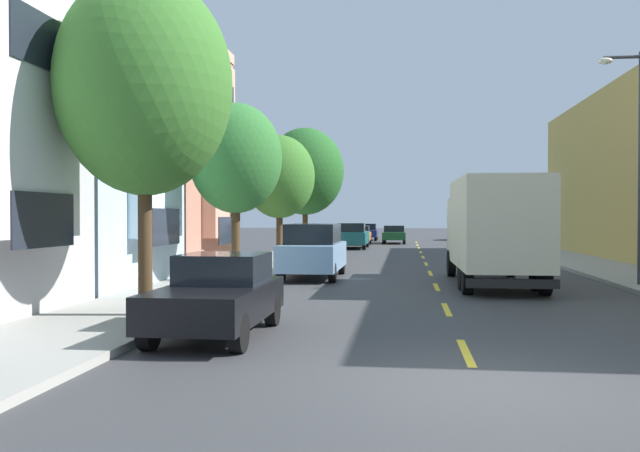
{
  "coord_description": "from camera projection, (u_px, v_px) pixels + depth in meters",
  "views": [
    {
      "loc": [
        -1.0,
        -9.02,
        2.23
      ],
      "look_at": [
        -5.42,
        25.88,
        1.68
      ],
      "focal_mm": 37.45,
      "sensor_mm": 36.0,
      "label": 1
    }
  ],
  "objects": [
    {
      "name": "street_tree_third",
      "position": [
        279.0,
        177.0,
        29.01
      ],
      "size": [
        3.09,
        3.09,
        5.59
      ],
      "color": "#47331E",
      "rests_on": "sidewalk_left"
    },
    {
      "name": "townhouse_third_terracotta",
      "position": [
        80.0,
        160.0,
        27.65
      ],
      "size": [
        12.12,
        6.66,
        9.48
      ],
      "color": "#B27560",
      "rests_on": "ground_plane"
    },
    {
      "name": "parked_wagon_navy",
      "position": [
        367.0,
        231.0,
        60.03
      ],
      "size": [
        1.9,
        4.73,
        1.5
      ],
      "color": "navy",
      "rests_on": "ground_plane"
    },
    {
      "name": "street_tree_second",
      "position": [
        236.0,
        159.0,
        21.48
      ],
      "size": [
        3.0,
        3.0,
        5.72
      ],
      "color": "#47331E",
      "rests_on": "sidewalk_left"
    },
    {
      "name": "parked_wagon_white",
      "position": [
        463.0,
        231.0,
        60.4
      ],
      "size": [
        1.91,
        4.73,
        1.5
      ],
      "color": "silver",
      "rests_on": "ground_plane"
    },
    {
      "name": "street_lamp",
      "position": [
        636.0,
        150.0,
        20.16
      ],
      "size": [
        1.35,
        0.28,
        7.03
      ],
      "color": "#38383D",
      "rests_on": "sidewalk_right"
    },
    {
      "name": "parked_sedan_orange",
      "position": [
        359.0,
        235.0,
        51.55
      ],
      "size": [
        1.86,
        4.52,
        1.43
      ],
      "color": "orange",
      "rests_on": "ground_plane"
    },
    {
      "name": "sidewalk_left",
      "position": [
        295.0,
        254.0,
        37.52
      ],
      "size": [
        3.2,
        120.0,
        0.14
      ],
      "primitive_type": "cube",
      "color": "#99968E",
      "rests_on": "ground_plane"
    },
    {
      "name": "delivery_box_truck",
      "position": [
        493.0,
        226.0,
        21.1
      ],
      "size": [
        2.46,
        7.82,
        3.35
      ],
      "color": "beige",
      "rests_on": "ground_plane"
    },
    {
      "name": "street_tree_nearest",
      "position": [
        145.0,
        85.0,
        13.94
      ],
      "size": [
        3.67,
        3.67,
        7.15
      ],
      "color": "#47331E",
      "rests_on": "sidewalk_left"
    },
    {
      "name": "lane_centerline_dashes",
      "position": [
        424.0,
        260.0,
        33.16
      ],
      "size": [
        0.14,
        47.2,
        0.01
      ],
      "color": "yellow",
      "rests_on": "ground_plane"
    },
    {
      "name": "moving_forest_sedan",
      "position": [
        394.0,
        234.0,
        53.33
      ],
      "size": [
        1.8,
        4.5,
        1.43
      ],
      "color": "#194C28",
      "rests_on": "ground_plane"
    },
    {
      "name": "sidewalk_right",
      "position": [
        556.0,
        256.0,
        35.74
      ],
      "size": [
        3.2,
        120.0,
        0.14
      ],
      "primitive_type": "cube",
      "color": "#99968E",
      "rests_on": "ground_plane"
    },
    {
      "name": "ground_plane",
      "position": [
        422.0,
        254.0,
        38.62
      ],
      "size": [
        160.0,
        160.0,
        0.0
      ],
      "primitive_type": "plane",
      "color": "#38383A"
    },
    {
      "name": "street_tree_farthest",
      "position": [
        305.0,
        172.0,
        36.52
      ],
      "size": [
        4.25,
        4.25,
        6.9
      ],
      "color": "#47331E",
      "rests_on": "sidewalk_left"
    },
    {
      "name": "parked_pickup_teal",
      "position": [
        352.0,
        236.0,
        45.03
      ],
      "size": [
        2.0,
        5.3,
        1.73
      ],
      "color": "#195B60",
      "rests_on": "ground_plane"
    },
    {
      "name": "parked_hatchback_black",
      "position": [
        218.0,
        295.0,
        12.34
      ],
      "size": [
        1.76,
        4.01,
        1.5
      ],
      "color": "black",
      "rests_on": "ground_plane"
    },
    {
      "name": "parked_suv_sky",
      "position": [
        313.0,
        250.0,
        23.85
      ],
      "size": [
        1.96,
        4.8,
        1.93
      ],
      "color": "#7A9EC6",
      "rests_on": "ground_plane"
    }
  ]
}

